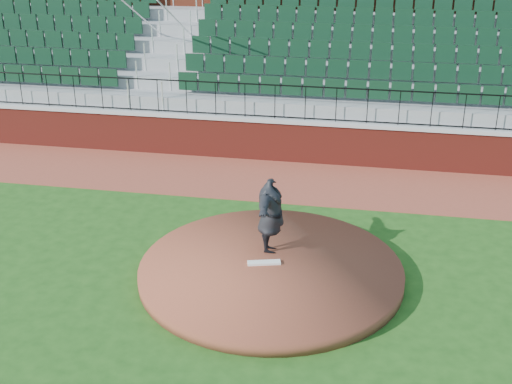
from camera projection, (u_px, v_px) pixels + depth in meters
ground at (243, 277)px, 13.93m from camera, size 90.00×90.00×0.00m
warning_track at (281, 180)px, 18.79m from camera, size 34.00×3.20×0.01m
field_wall at (289, 141)px, 20.00m from camera, size 34.00×0.35×1.20m
wall_cap at (290, 121)px, 19.74m from camera, size 34.00×0.45×0.10m
wall_railing at (290, 103)px, 19.52m from camera, size 34.00×0.05×1.00m
seating_stands at (302, 65)px, 21.78m from camera, size 34.00×5.10×4.60m
concourse_wall at (311, 36)px, 24.12m from camera, size 34.00×0.50×5.50m
pitchers_mound at (271, 271)px, 13.93m from camera, size 5.49×5.49×0.25m
pitching_rubber at (264, 263)px, 13.94m from camera, size 0.71×0.35×0.05m
pitcher at (271, 216)px, 14.13m from camera, size 0.71×2.07×1.65m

